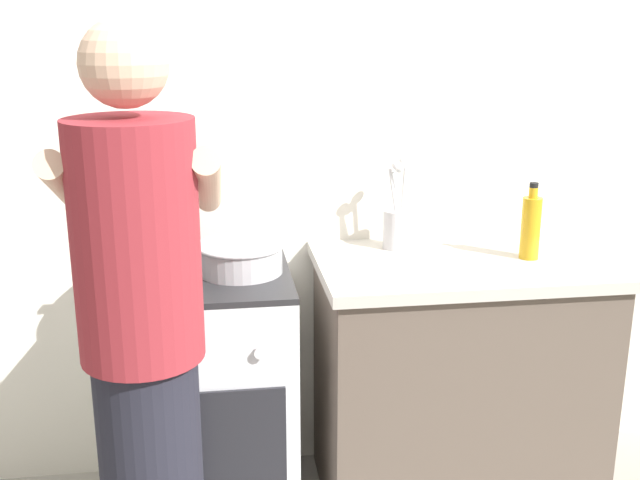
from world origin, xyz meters
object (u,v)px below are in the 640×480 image
oil_bottle (531,227)px  utensil_crock (397,224)px  stove_range (203,396)px  person (145,370)px  pot (154,252)px  mixing_bowl (240,256)px

oil_bottle → utensil_crock: bearing=156.5°
stove_range → person: bearing=-101.1°
stove_range → person: person is taller
stove_range → pot: size_ratio=3.17×
pot → utensil_crock: (0.85, 0.13, 0.03)m
mixing_bowl → utensil_crock: bearing=19.0°
pot → mixing_bowl: (0.28, -0.07, -0.01)m
pot → oil_bottle: size_ratio=1.07×
stove_range → mixing_bowl: 0.52m
utensil_crock → oil_bottle: size_ratio=1.26×
oil_bottle → person: person is taller
pot → oil_bottle: oil_bottle is taller
oil_bottle → pot: bearing=177.4°
mixing_bowl → pot: bearing=166.1°
utensil_crock → stove_range: bearing=-166.2°
oil_bottle → person: (-1.25, -0.62, -0.15)m
stove_range → pot: 0.53m
person → utensil_crock: bearing=44.0°
utensil_crock → person: size_ratio=0.20×
stove_range → oil_bottle: bearing=-0.5°
pot → mixing_bowl: size_ratio=0.99×
utensil_crock → person: (-0.83, -0.80, -0.13)m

